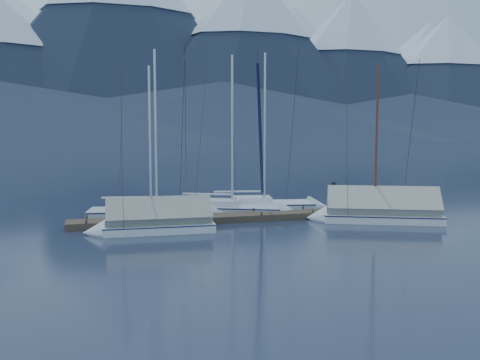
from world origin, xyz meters
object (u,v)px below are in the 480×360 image
(sailboat_open_right, at_px, (273,207))
(sailboat_covered_far, at_px, (149,224))
(person, at_px, (334,195))
(sailboat_open_left, at_px, (167,214))
(sailboat_covered_near, at_px, (372,213))
(sailboat_open_mid, at_px, (241,211))

(sailboat_open_right, bearing_deg, sailboat_covered_far, -148.74)
(person, bearing_deg, sailboat_open_left, 100.09)
(sailboat_open_left, xyz_separation_m, sailboat_covered_near, (10.42, -4.38, 0.28))
(sailboat_open_mid, height_order, sailboat_open_right, sailboat_open_right)
(sailboat_covered_near, bearing_deg, sailboat_open_right, 126.24)
(sailboat_open_right, bearing_deg, sailboat_open_left, -173.48)
(sailboat_open_left, xyz_separation_m, sailboat_covered_far, (-1.41, -4.13, 0.24))
(sailboat_covered_near, xyz_separation_m, sailboat_covered_far, (-11.82, 0.25, -0.04))
(sailboat_open_right, relative_size, sailboat_covered_far, 1.21)
(sailboat_covered_near, height_order, sailboat_covered_far, sailboat_covered_near)
(sailboat_open_left, distance_m, sailboat_open_mid, 4.36)
(sailboat_open_mid, bearing_deg, sailboat_covered_far, -144.95)
(sailboat_open_left, bearing_deg, sailboat_covered_far, -108.81)
(sailboat_open_mid, relative_size, sailboat_covered_near, 1.09)
(sailboat_open_right, distance_m, person, 3.93)
(sailboat_open_mid, distance_m, sailboat_covered_near, 7.43)
(person, bearing_deg, sailboat_covered_far, 122.92)
(sailboat_open_right, bearing_deg, person, -42.14)
(sailboat_open_mid, bearing_deg, sailboat_open_left, 178.93)
(sailboat_covered_far, bearing_deg, sailboat_open_right, 31.26)
(sailboat_open_mid, relative_size, sailboat_covered_far, 1.17)
(sailboat_covered_near, bearing_deg, sailboat_open_mid, 144.61)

